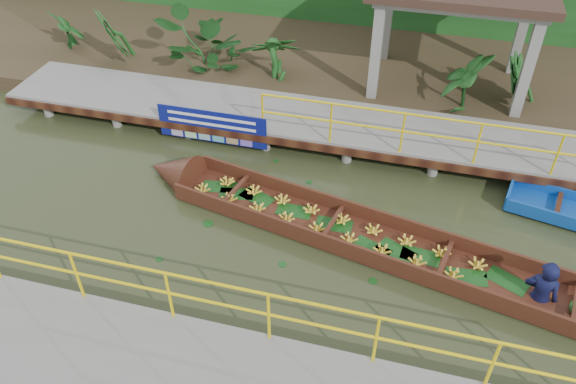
# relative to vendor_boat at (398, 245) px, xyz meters

# --- Properties ---
(ground) EXTENTS (80.00, 80.00, 0.00)m
(ground) POSITION_rel_vendor_boat_xyz_m (-2.49, 0.08, -0.22)
(ground) COLOR #2F351A
(ground) RESTS_ON ground
(land_strip) EXTENTS (30.00, 8.00, 0.45)m
(land_strip) POSITION_rel_vendor_boat_xyz_m (-2.49, 7.58, 0.00)
(land_strip) COLOR #372B1B
(land_strip) RESTS_ON ground
(far_dock) EXTENTS (16.00, 2.06, 1.66)m
(far_dock) POSITION_rel_vendor_boat_xyz_m (-2.47, 3.50, 0.25)
(far_dock) COLOR slate
(far_dock) RESTS_ON ground
(vendor_boat) EXTENTS (11.29, 3.43, 2.21)m
(vendor_boat) POSITION_rel_vendor_boat_xyz_m (0.00, 0.00, 0.00)
(vendor_boat) COLOR #361B0E
(vendor_boat) RESTS_ON ground
(blue_banner) EXTENTS (2.73, 0.04, 0.85)m
(blue_banner) POSITION_rel_vendor_boat_xyz_m (-4.75, 2.56, 0.33)
(blue_banner) COLOR navy
(blue_banner) RESTS_ON ground
(tropical_plants) EXTENTS (14.00, 1.00, 1.24)m
(tropical_plants) POSITION_rel_vendor_boat_xyz_m (-4.24, 5.38, 0.85)
(tropical_plants) COLOR #154215
(tropical_plants) RESTS_ON ground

